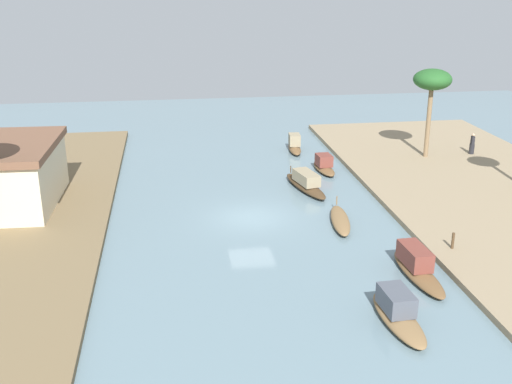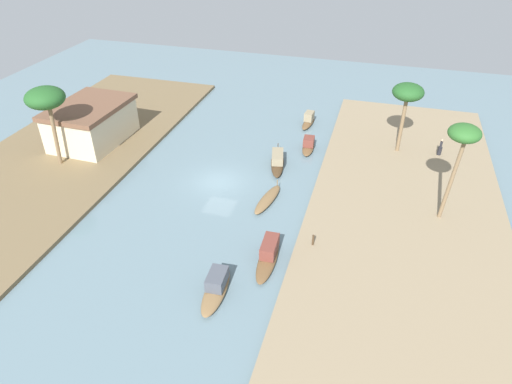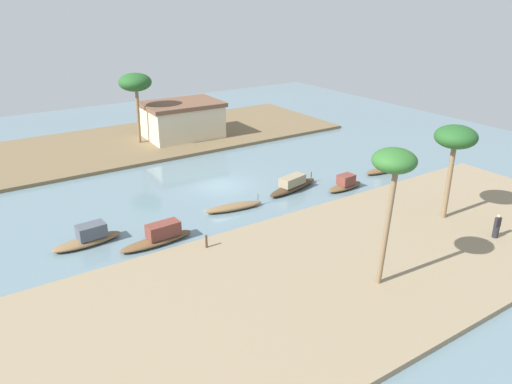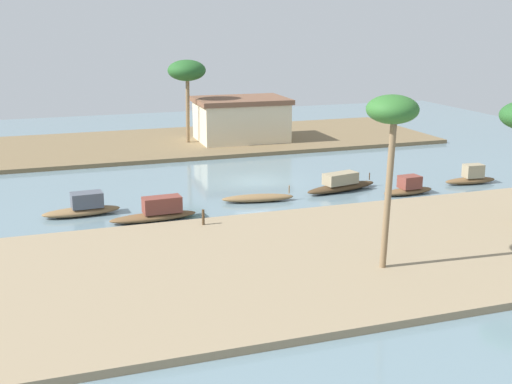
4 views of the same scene
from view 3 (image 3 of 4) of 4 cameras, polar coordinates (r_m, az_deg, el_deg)
name	(u,v)px [view 3 (image 3 of 4)]	position (r m, az deg, el deg)	size (l,w,h in m)	color
river_water	(221,185)	(39.36, -4.11, 0.80)	(70.57, 70.57, 0.00)	slate
riverbank_left	(353,264)	(28.42, 11.25, -8.25)	(40.47, 14.35, 0.31)	#937F60
riverbank_right	(150,140)	(52.29, -12.35, 6.00)	(40.47, 14.35, 0.31)	brown
sampan_upstream_small	(234,207)	(34.79, -2.64, -1.75)	(4.43, 1.63, 0.91)	brown
sampan_near_left_bank	(345,184)	(38.99, 10.41, 0.94)	(3.53, 1.25, 1.17)	brown
sampan_foreground	(89,237)	(31.74, -18.98, -5.04)	(4.32, 1.46, 1.28)	brown
sampan_downstream_large	(383,167)	(43.28, 14.69, 2.79)	(3.65, 1.20, 1.30)	brown
sampan_open_hull	(159,236)	(30.72, -11.24, -5.10)	(4.79, 1.35, 1.28)	brown
sampan_with_red_awning	(293,185)	(38.22, 4.32, 0.84)	(5.37, 2.24, 1.18)	#47331E
person_on_near_bank	(497,228)	(33.57, 26.33, -3.80)	(0.43, 0.43, 1.54)	#232328
mooring_post	(206,241)	(29.20, -5.84, -5.76)	(0.14, 0.14, 0.81)	#4C3823
palm_tree_left_near	(394,166)	(23.89, 15.82, 2.89)	(2.13, 2.13, 7.37)	#7F6647
palm_tree_left_far	(456,139)	(33.59, 22.32, 5.75)	(2.68, 2.68, 6.35)	#7F6647
palm_tree_right_tall	(135,83)	(49.52, -13.96, 12.25)	(3.17, 3.17, 6.95)	#7F6647
riverside_building	(182,119)	(51.77, -8.60, 8.40)	(7.97, 5.98, 3.65)	beige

